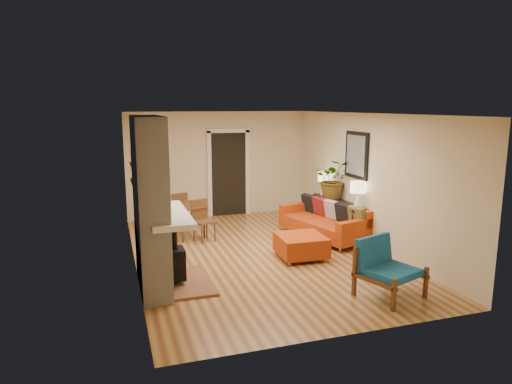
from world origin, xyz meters
TOP-DOWN VIEW (x-y plane):
  - room_shell at (0.60, 2.63)m, footprint 6.50×6.50m
  - fireplace at (-2.00, -1.00)m, footprint 1.09×1.68m
  - sofa at (1.69, 0.62)m, footprint 1.34×2.16m
  - ottoman at (0.66, -0.43)m, footprint 0.86×0.86m
  - blue_chair at (1.17, -2.30)m, footprint 1.02×1.00m
  - dining_table at (-1.08, 1.66)m, footprint 1.04×1.61m
  - console_table at (2.07, 0.81)m, footprint 0.34×1.85m
  - lamp_near at (2.07, 0.05)m, footprint 0.30×0.30m
  - lamp_far at (2.07, 1.52)m, footprint 0.30×0.30m
  - houseplant at (2.06, 1.05)m, footprint 0.99×0.93m

SIDE VIEW (x-z plane):
  - ottoman at x=0.66m, z-range 0.03..0.45m
  - sofa at x=1.69m, z-range -0.05..0.74m
  - blue_chair at x=1.17m, z-range 0.03..0.88m
  - dining_table at x=-1.08m, z-range 0.13..0.98m
  - console_table at x=2.07m, z-range 0.21..0.94m
  - lamp_near at x=2.07m, z-range 0.79..1.33m
  - lamp_far at x=2.07m, z-range 0.79..1.33m
  - houseplant at x=2.06m, z-range 0.72..1.60m
  - room_shell at x=0.60m, z-range -2.01..4.49m
  - fireplace at x=-2.00m, z-range -0.06..2.54m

